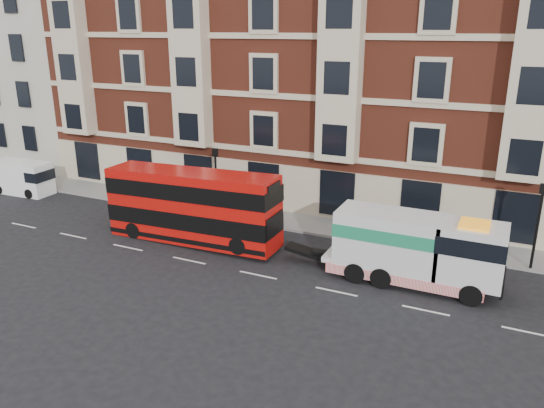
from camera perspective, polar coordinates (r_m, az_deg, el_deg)
The scene contains 10 objects.
ground at distance 26.06m, azimuth -1.50°, elevation -7.66°, with size 120.00×120.00×0.00m, color black.
sidewalk at distance 32.36m, azimuth 4.46°, elevation -2.22°, with size 90.00×3.00×0.15m, color slate.
victorian_terrace at distance 37.29m, azimuth 9.90°, elevation 16.04°, with size 45.00×12.00×20.40m.
cream_block at distance 53.60m, azimuth -24.80°, elevation 13.48°, with size 16.00×10.00×16.80m.
lamp_post_west at distance 32.95m, azimuth -6.05°, elevation 2.87°, with size 0.35×0.15×4.35m.
lamp_post_east at distance 28.51m, azimuth 26.73°, elevation -1.56°, with size 0.35×0.15×4.35m.
double_decker_bus at distance 29.55m, azimuth -8.58°, elevation -0.13°, with size 10.04×2.30×4.06m.
tow_truck at distance 25.40m, azimuth 14.87°, elevation -4.63°, with size 8.04×2.38×3.35m.
box_van at distance 42.42m, azimuth -25.32°, elevation 2.57°, with size 4.56×2.08×2.33m.
pedestrian at distance 34.48m, azimuth -8.94°, elevation 0.43°, with size 0.57×0.37×1.56m, color black.
Camera 1 is at (10.57, -20.88, 11.47)m, focal length 35.00 mm.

